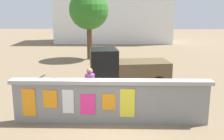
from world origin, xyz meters
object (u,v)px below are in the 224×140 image
(bicycle_near, at_px, (163,101))
(tree_roadside, at_px, (89,10))
(motorcycle, at_px, (55,86))
(person_walking, at_px, (90,85))
(auto_rickshaw_truck, at_px, (125,69))

(bicycle_near, xyz_separation_m, tree_roadside, (-3.74, 10.00, 3.08))
(motorcycle, relative_size, tree_roadside, 0.39)
(tree_roadside, bearing_deg, person_walking, -83.90)
(auto_rickshaw_truck, bearing_deg, bicycle_near, -65.22)
(auto_rickshaw_truck, distance_m, person_walking, 3.34)
(bicycle_near, bearing_deg, motorcycle, 161.39)
(person_walking, bearing_deg, motorcycle, 135.15)
(motorcycle, xyz_separation_m, tree_roadside, (0.53, 8.57, 2.99))
(motorcycle, height_order, bicycle_near, bicycle_near)
(auto_rickshaw_truck, height_order, motorcycle, auto_rickshaw_truck)
(auto_rickshaw_truck, bearing_deg, tree_roadside, 108.66)
(motorcycle, xyz_separation_m, person_walking, (1.62, -1.61, 0.52))
(motorcycle, relative_size, person_walking, 1.16)
(motorcycle, distance_m, bicycle_near, 4.51)
(bicycle_near, bearing_deg, tree_roadside, 110.48)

